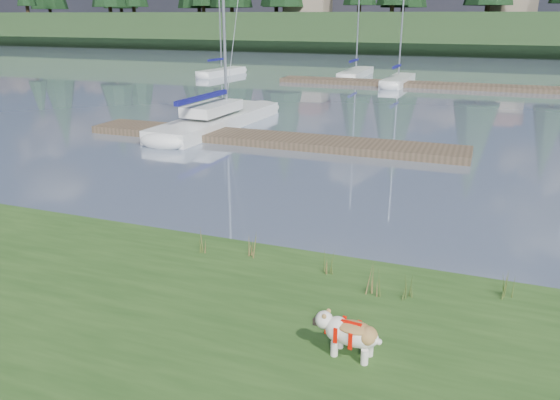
% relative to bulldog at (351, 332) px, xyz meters
% --- Properties ---
extents(ground, '(200.00, 200.00, 0.00)m').
position_rel_bulldog_xyz_m(ground, '(-2.84, 34.78, -0.72)').
color(ground, slate).
rests_on(ground, ground).
extents(bank, '(60.00, 9.00, 0.35)m').
position_rel_bulldog_xyz_m(bank, '(-2.84, -1.22, -0.55)').
color(bank, '#2E501E').
rests_on(bank, ground).
extents(ridge, '(200.00, 20.00, 5.00)m').
position_rel_bulldog_xyz_m(ridge, '(-2.84, 77.78, 1.78)').
color(ridge, '#1E3419').
rests_on(ridge, ground).
extents(bulldog, '(1.00, 0.48, 0.59)m').
position_rel_bulldog_xyz_m(bulldog, '(0.00, 0.00, 0.00)').
color(bulldog, silver).
rests_on(bulldog, bank).
extents(sailboat_main, '(2.52, 10.42, 14.71)m').
position_rel_bulldog_xyz_m(sailboat_main, '(-10.17, 16.78, -0.30)').
color(sailboat_main, silver).
rests_on(sailboat_main, ground).
extents(dock_near, '(16.00, 2.00, 0.30)m').
position_rel_bulldog_xyz_m(dock_near, '(-6.84, 13.78, -0.57)').
color(dock_near, '#4C3D2C').
rests_on(dock_near, ground).
extents(dock_far, '(26.00, 2.20, 0.30)m').
position_rel_bulldog_xyz_m(dock_far, '(-0.84, 34.78, -0.57)').
color(dock_far, '#4C3D2C').
rests_on(dock_far, ground).
extents(sailboat_bg_0, '(2.07, 6.73, 9.76)m').
position_rel_bulldog_xyz_m(sailboat_bg_0, '(-20.14, 37.01, -0.40)').
color(sailboat_bg_0, silver).
rests_on(sailboat_bg_0, ground).
extents(sailboat_bg_1, '(1.64, 8.02, 11.94)m').
position_rel_bulldog_xyz_m(sailboat_bg_1, '(-9.22, 40.46, -0.39)').
color(sailboat_bg_1, silver).
rests_on(sailboat_bg_1, ground).
extents(sailboat_bg_2, '(1.71, 7.43, 11.15)m').
position_rel_bulldog_xyz_m(sailboat_bg_2, '(-4.96, 36.15, -0.39)').
color(sailboat_bg_2, silver).
rests_on(sailboat_bg_2, ground).
extents(weed_0, '(0.17, 0.14, 0.56)m').
position_rel_bulldog_xyz_m(weed_0, '(-2.67, 2.59, -0.14)').
color(weed_0, '#475B23').
rests_on(weed_0, bank).
extents(weed_1, '(0.17, 0.14, 0.49)m').
position_rel_bulldog_xyz_m(weed_1, '(-1.02, 2.40, -0.17)').
color(weed_1, '#475B23').
rests_on(weed_1, bank).
extents(weed_2, '(0.17, 0.14, 0.61)m').
position_rel_bulldog_xyz_m(weed_2, '(-0.02, 1.90, -0.12)').
color(weed_2, '#475B23').
rests_on(weed_2, bank).
extents(weed_3, '(0.17, 0.14, 0.53)m').
position_rel_bulldog_xyz_m(weed_3, '(-3.69, 2.46, -0.15)').
color(weed_3, '#475B23').
rests_on(weed_3, bank).
extents(weed_4, '(0.17, 0.14, 0.47)m').
position_rel_bulldog_xyz_m(weed_4, '(0.56, 1.96, -0.17)').
color(weed_4, '#475B23').
rests_on(weed_4, bank).
extents(weed_5, '(0.17, 0.14, 0.63)m').
position_rel_bulldog_xyz_m(weed_5, '(2.14, 2.59, -0.11)').
color(weed_5, '#475B23').
rests_on(weed_5, bank).
extents(mud_lip, '(60.00, 0.50, 0.14)m').
position_rel_bulldog_xyz_m(mud_lip, '(-2.84, 3.18, -0.65)').
color(mud_lip, '#33281C').
rests_on(mud_lip, ground).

